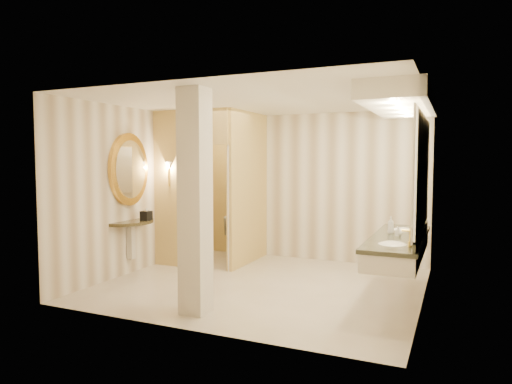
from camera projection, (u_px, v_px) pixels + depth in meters
floor at (262, 284)px, 6.78m from camera, size 4.50×4.50×0.00m
ceiling at (262, 101)px, 6.60m from camera, size 4.50×4.50×0.00m
wall_back at (304, 187)px, 8.52m from camera, size 4.50×0.02×2.70m
wall_front at (188, 207)px, 4.86m from camera, size 4.50×0.02×2.70m
wall_left at (138, 190)px, 7.60m from camera, size 0.02×4.00×2.70m
wall_right at (425, 199)px, 5.78m from camera, size 0.02×4.00×2.70m
toilet_closet at (225, 186)px, 8.02m from camera, size 1.50×1.55×2.70m
wall_sconce at (169, 167)px, 7.83m from camera, size 0.14×0.14×0.42m
vanity at (402, 178)px, 5.78m from camera, size 0.75×2.39×2.09m
console_shelf at (129, 192)px, 7.34m from camera, size 0.89×0.89×1.90m
pillar at (195, 202)px, 5.45m from camera, size 0.31×0.31×2.70m
tissue_box at (146, 216)px, 7.41m from camera, size 0.15×0.15×0.15m
toilet at (244, 235)px, 8.77m from camera, size 0.51×0.83×0.81m
soap_bottle_a at (397, 231)px, 5.86m from camera, size 0.06×0.06×0.12m
soap_bottle_b at (398, 232)px, 5.86m from camera, size 0.11×0.11×0.11m
soap_bottle_c at (391, 225)px, 6.04m from camera, size 0.10×0.10×0.23m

